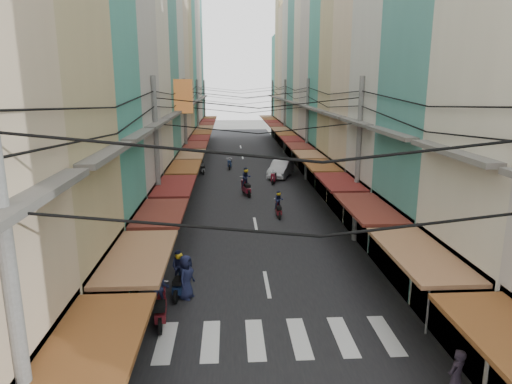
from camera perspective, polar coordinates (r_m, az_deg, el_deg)
name	(u,v)px	position (r m, az deg, el deg)	size (l,w,h in m)	color
ground	(263,265)	(20.48, 0.90, -9.13)	(160.00, 160.00, 0.00)	slate
road	(246,175)	(39.66, -1.25, 2.08)	(10.00, 80.00, 0.02)	black
sidewalk_left	(171,176)	(39.95, -10.61, 1.96)	(3.00, 80.00, 0.06)	slate
sidewalk_right	(320,174)	(40.42, 8.00, 2.20)	(3.00, 80.00, 0.06)	slate
crosswalk	(277,338)	(15.13, 2.68, -17.81)	(7.55, 2.40, 0.01)	silver
building_row_left	(140,56)	(36.04, -14.33, 16.14)	(7.80, 67.67, 23.70)	beige
building_row_right	(352,62)	(36.54, 11.89, 15.65)	(7.80, 68.98, 22.59)	teal
utility_poles	(248,101)	(33.91, -0.98, 11.34)	(10.20, 66.13, 8.20)	slate
white_car	(280,177)	(39.24, 3.07, 1.92)	(4.87, 1.91, 1.72)	silver
bicycle	(450,291)	(19.64, 23.12, -11.31)	(0.68, 1.80, 1.24)	black
moving_scooters	(229,209)	(27.13, -3.36, -2.19)	(6.34, 29.90, 2.02)	black
parked_scooters	(393,297)	(17.33, 16.78, -12.46)	(13.26, 11.97, 0.99)	black
pedestrians	(172,226)	(22.70, -10.51, -4.23)	(11.76, 23.54, 2.24)	#2A222D
market_umbrella	(498,299)	(13.90, 28.00, -11.77)	(2.50, 2.50, 2.64)	#B2B2B7
traffic_sign	(431,272)	(15.38, 21.02, -9.27)	(0.10, 0.65, 2.97)	slate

